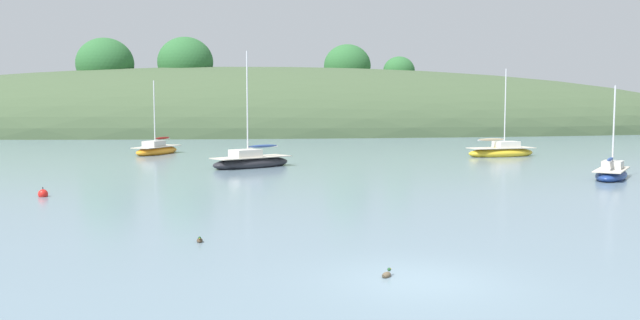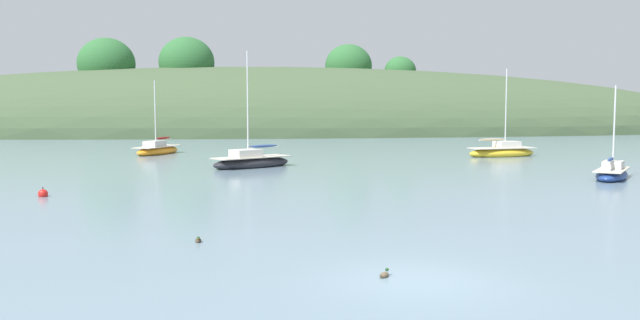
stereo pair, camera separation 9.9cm
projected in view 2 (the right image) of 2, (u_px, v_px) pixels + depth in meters
name	position (u px, v px, depth m)	size (l,w,h in m)	color
ground_plane	(416.00, 281.00, 15.44)	(400.00, 400.00, 0.00)	slate
far_shoreline_hill	(271.00, 132.00, 97.56)	(150.00, 36.00, 23.93)	#425638
sailboat_navy_dinghy	(502.00, 152.00, 52.76)	(6.19, 3.13, 7.31)	gold
sailboat_grey_yawl	(612.00, 173.00, 36.65)	(4.11, 4.62, 5.44)	navy
sailboat_yellow_far	(157.00, 150.00, 55.15)	(4.08, 5.81, 6.43)	orange
sailboat_black_sloop	(251.00, 162.00, 43.48)	(6.04, 4.96, 7.96)	#232328
mooring_buoy_channel	(43.00, 194.00, 29.61)	(0.44, 0.44, 0.54)	red
duck_lone_left	(198.00, 240.00, 19.81)	(0.20, 0.43, 0.24)	#473828
duck_lone_right	(384.00, 275.00, 15.77)	(0.35, 0.38, 0.24)	brown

